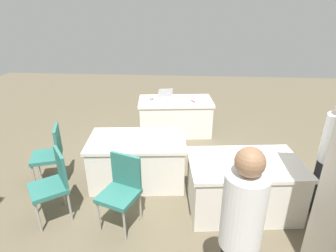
{
  "coord_description": "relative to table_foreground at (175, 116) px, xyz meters",
  "views": [
    {
      "loc": [
        -0.31,
        3.79,
        2.65
      ],
      "look_at": [
        -0.02,
        -0.14,
        0.9
      ],
      "focal_mm": 29.52,
      "sensor_mm": 36.0,
      "label": 1
    }
  ],
  "objects": [
    {
      "name": "table_mid_left",
      "position": [
        0.5,
        1.91,
        0.0
      ],
      "size": [
        1.56,
        1.01,
        0.75
      ],
      "rotation": [
        0.0,
        0.0,
        0.09
      ],
      "color": "silver",
      "rests_on": "ground"
    },
    {
      "name": "ground_plane",
      "position": [
        0.06,
        1.86,
        -0.38
      ],
      "size": [
        14.4,
        14.4,
        0.0
      ],
      "primitive_type": "plane",
      "color": "brown"
    },
    {
      "name": "chair_tucked_left",
      "position": [
        1.45,
        2.8,
        0.17
      ],
      "size": [
        0.62,
        0.62,
        0.95
      ],
      "rotation": [
        0.0,
        0.0,
        -0.93
      ],
      "color": "#9E9993",
      "rests_on": "ground"
    },
    {
      "name": "scissors_red",
      "position": [
        -0.37,
        0.06,
        0.38
      ],
      "size": [
        0.11,
        0.18,
        0.01
      ],
      "primitive_type": "cube",
      "rotation": [
        0.0,
        0.0,
        2.03
      ],
      "color": "red",
      "rests_on": "table_foreground"
    },
    {
      "name": "yarn_ball",
      "position": [
        0.51,
        0.02,
        0.42
      ],
      "size": [
        0.09,
        0.09,
        0.09
      ],
      "primitive_type": "sphere",
      "color": "gray",
      "rests_on": "table_foreground"
    },
    {
      "name": "table_back_left",
      "position": [
        -1.04,
        2.46,
        0.0
      ],
      "size": [
        1.57,
        1.07,
        0.75
      ],
      "rotation": [
        0.0,
        0.0,
        0.11
      ],
      "color": "silver",
      "rests_on": "ground"
    },
    {
      "name": "chair_near_front",
      "position": [
        1.84,
        2.04,
        0.17
      ],
      "size": [
        0.56,
        0.56,
        0.95
      ],
      "rotation": [
        0.0,
        0.0,
        -1.24
      ],
      "color": "#9E9993",
      "rests_on": "ground"
    },
    {
      "name": "laptop_silver",
      "position": [
        0.21,
        -0.08,
        0.41
      ],
      "size": [
        0.38,
        0.36,
        0.21
      ],
      "rotation": [
        0.0,
        0.0,
        0.25
      ],
      "color": "silver",
      "rests_on": "table_foreground"
    },
    {
      "name": "person_presenter",
      "position": [
        -0.71,
        3.91,
        0.59
      ],
      "size": [
        0.4,
        0.4,
        1.72
      ],
      "rotation": [
        0.0,
        0.0,
        6.1
      ],
      "color": "#26262D",
      "rests_on": "ground"
    },
    {
      "name": "person_attendee_standing",
      "position": [
        -2.13,
        2.43,
        0.53
      ],
      "size": [
        0.45,
        0.45,
        1.64
      ],
      "rotation": [
        0.0,
        0.0,
        0.44
      ],
      "color": "#26262D",
      "rests_on": "ground"
    },
    {
      "name": "chair_tucked_right",
      "position": [
        0.54,
        2.85,
        0.17
      ],
      "size": [
        0.57,
        0.57,
        0.95
      ],
      "rotation": [
        0.0,
        0.0,
        -0.36
      ],
      "color": "#9E9993",
      "rests_on": "ground"
    },
    {
      "name": "table_foreground",
      "position": [
        0.0,
        0.0,
        0.0
      ],
      "size": [
        1.66,
        1.0,
        0.75
      ],
      "rotation": [
        0.0,
        0.0,
        0.11
      ],
      "color": "silver",
      "rests_on": "ground"
    }
  ]
}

